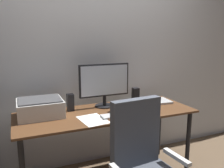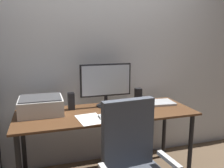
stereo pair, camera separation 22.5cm
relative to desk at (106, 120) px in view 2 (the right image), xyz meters
name	(u,v)px [view 2 (the right image)]	position (x,y,z in m)	size (l,w,h in m)	color
back_wall	(94,51)	(0.00, 0.49, 0.64)	(6.40, 0.10, 2.60)	silver
desk	(106,120)	(0.00, 0.00, 0.00)	(1.72, 0.64, 0.74)	#56351E
monitor	(106,82)	(0.05, 0.18, 0.34)	(0.53, 0.20, 0.45)	black
keyboard	(115,115)	(0.03, -0.16, 0.09)	(0.29, 0.11, 0.02)	#B7BABC
mouse	(135,113)	(0.24, -0.16, 0.10)	(0.06, 0.10, 0.03)	black
coffee_mug	(116,107)	(0.09, -0.03, 0.13)	(0.10, 0.08, 0.09)	#387F51
laptop	(159,103)	(0.62, 0.10, 0.10)	(0.32, 0.23, 0.02)	#B7BABC
speaker_left	(71,101)	(-0.32, 0.17, 0.17)	(0.06, 0.07, 0.17)	black
speaker_right	(138,96)	(0.41, 0.17, 0.17)	(0.06, 0.07, 0.17)	black
printer	(41,105)	(-0.61, 0.12, 0.16)	(0.40, 0.34, 0.16)	silver
paper_sheet	(90,119)	(-0.20, -0.17, 0.09)	(0.21, 0.30, 0.00)	white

